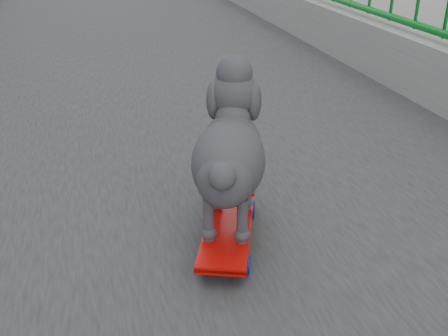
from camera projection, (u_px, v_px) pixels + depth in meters
skateboard at (228, 227)px, 1.56m from camera, size 0.29×0.48×0.06m
poodle at (229, 151)px, 1.48m from camera, size 0.31×0.47×0.41m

